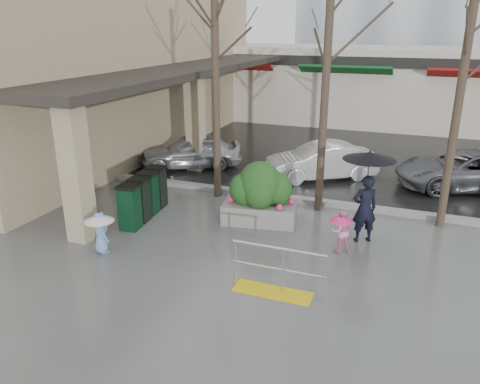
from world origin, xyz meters
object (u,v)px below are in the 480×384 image
Objects in this scene: handrail at (276,276)px; news_boxes at (144,196)px; child_blue at (100,227)px; car_a at (191,151)px; car_b at (321,161)px; child_pink at (341,228)px; planter at (260,194)px; car_c at (468,170)px; tree_mideast at (469,35)px; tree_midwest at (329,19)px; tree_west at (215,25)px; woman at (367,188)px.

news_boxes reaches higher than handrail.
car_a is (-1.19, 7.12, -0.01)m from child_blue.
car_b is at bearing 47.46° from news_boxes.
child_pink is at bearing -8.20° from news_boxes.
planter is 7.47m from car_c.
tree_mideast is 9.11m from news_boxes.
car_b is at bearing 80.52° from planter.
tree_midwest is 3.34× the size of planter.
tree_west is at bearing -74.65° from car_b.
tree_midwest is at bearing -68.41° from car_c.
planter is at bearing -66.42° from car_c.
tree_mideast is 1.70× the size of car_b.
news_boxes is at bearing -165.37° from planter.
car_a is 0.82× the size of car_c.
tree_west is at bearing 12.36° from car_a.
woman is 0.51× the size of car_c.
news_boxes is at bearing -69.13° from car_b.
car_c is (8.35, 8.18, -0.01)m from child_blue.
woman is 8.11m from car_a.
car_b reaches higher than handrail.
child_blue is at bearing -102.40° from tree_west.
child_pink is 0.24× the size of car_c.
planter is at bearing -42.18° from car_b.
child_blue is 8.32m from car_b.
car_a is (-4.10, 4.06, -0.19)m from planter.
tree_midwest is 4.45m from woman.
woman is at bearing -46.34° from car_c.
news_boxes is (-0.22, 2.25, -0.03)m from child_blue.
tree_midwest is 1.89× the size of car_a.
car_b is at bearing -101.25° from car_c.
car_a is at bearing -52.02° from child_blue.
planter reaches higher than car_b.
news_boxes is at bearing -74.94° from car_c.
handrail is 7.78m from car_b.
tree_mideast is at bearing 56.81° from handrail.
tree_midwest is at bearing 0.00° from tree_west.
woman reaches higher than child_pink.
car_c is at bearing -107.12° from child_blue.
car_c is (4.71, 0.69, 0.00)m from car_b.
car_b is at bearing 142.73° from tree_mideast.
child_blue is (-1.00, -4.55, -4.44)m from tree_west.
child_blue is at bearing -65.19° from car_c.
car_b is (3.64, 7.49, -0.01)m from child_blue.
car_c is at bearing 26.29° from tree_west.
car_a is at bearing 163.50° from tree_mideast.
tree_mideast is at bearing 0.00° from tree_west.
car_a is 9.60m from car_c.
tree_west reaches higher than child_pink.
tree_west reaches higher than woman.
tree_west reaches higher than car_c.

